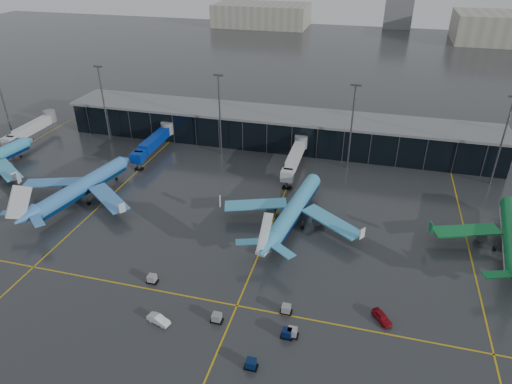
% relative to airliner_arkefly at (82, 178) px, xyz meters
% --- Properties ---
extents(ground, '(600.00, 600.00, 0.00)m').
position_rel_airliner_arkefly_xyz_m(ground, '(40.42, -13.04, -6.35)').
color(ground, '#282B2D').
rests_on(ground, ground).
extents(terminal_pier, '(142.00, 17.00, 10.70)m').
position_rel_airliner_arkefly_xyz_m(terminal_pier, '(40.42, 48.96, -0.92)').
color(terminal_pier, black).
rests_on(terminal_pier, ground).
extents(jet_bridges, '(94.00, 27.50, 7.20)m').
position_rel_airliner_arkefly_xyz_m(jet_bridges, '(5.42, 29.94, -1.79)').
color(jet_bridges, '#595B60').
rests_on(jet_bridges, ground).
extents(flood_masts, '(203.00, 0.50, 25.50)m').
position_rel_airliner_arkefly_xyz_m(flood_masts, '(45.42, 36.96, 7.47)').
color(flood_masts, '#595B60').
rests_on(flood_masts, ground).
extents(distant_hangars, '(260.00, 71.00, 22.00)m').
position_rel_airliner_arkefly_xyz_m(distant_hangars, '(90.37, 257.03, 2.45)').
color(distant_hangars, '#B2AD99').
rests_on(distant_hangars, ground).
extents(taxi_lines, '(220.00, 120.00, 0.02)m').
position_rel_airliner_arkefly_xyz_m(taxi_lines, '(50.42, -2.43, -6.34)').
color(taxi_lines, gold).
rests_on(taxi_lines, ground).
extents(airliner_arkefly, '(43.24, 47.27, 12.69)m').
position_rel_airliner_arkefly_xyz_m(airliner_arkefly, '(0.00, 0.00, 0.00)').
color(airliner_arkefly, '#4085D4').
rests_on(airliner_arkefly, ground).
extents(airliner_klm_near, '(42.12, 46.35, 12.71)m').
position_rel_airliner_arkefly_xyz_m(airliner_klm_near, '(55.51, 3.21, 0.01)').
color(airliner_klm_near, '#41A7D7').
rests_on(airliner_klm_near, ground).
extents(baggage_carts, '(32.21, 16.58, 1.70)m').
position_rel_airliner_arkefly_xyz_m(baggage_carts, '(53.26, -32.17, -5.59)').
color(baggage_carts, black).
rests_on(baggage_carts, ground).
extents(mobile_airstair, '(2.87, 3.61, 3.45)m').
position_rel_airliner_arkefly_xyz_m(mobile_airstair, '(51.12, -10.53, -5.58)').
color(mobile_airstair, white).
rests_on(mobile_airstair, ground).
extents(service_van_red, '(4.21, 4.81, 1.57)m').
position_rel_airliner_arkefly_xyz_m(service_van_red, '(77.01, -24.88, -5.56)').
color(service_van_red, maroon).
rests_on(service_van_red, ground).
extents(service_van_white, '(4.79, 2.76, 1.49)m').
position_rel_airliner_arkefly_xyz_m(service_van_white, '(38.03, -35.80, -5.60)').
color(service_van_white, white).
rests_on(service_van_white, ground).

